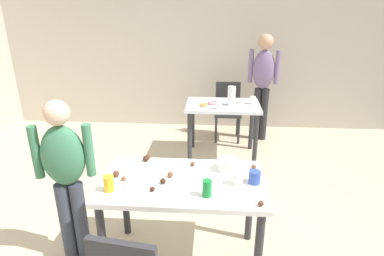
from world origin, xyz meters
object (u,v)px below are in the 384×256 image
at_px(dining_table_near, 183,192).
at_px(soda_can, 207,188).
at_px(dining_table_far, 223,113).
at_px(pitcher_far, 232,96).
at_px(mixing_bowl, 228,165).
at_px(person_girl_near, 66,171).
at_px(chair_far_table, 228,107).
at_px(person_adult_far, 263,78).

relative_size(dining_table_near, soda_can, 10.04).
distance_m(dining_table_near, dining_table_far, 2.03).
xyz_separation_m(dining_table_near, pitcher_far, (0.44, 1.96, 0.23)).
bearing_deg(soda_can, dining_table_near, 132.64).
distance_m(dining_table_near, mixing_bowl, 0.42).
bearing_deg(soda_can, person_girl_near, 170.29).
height_order(dining_table_near, soda_can, soda_can).
xyz_separation_m(person_girl_near, pitcher_far, (1.33, 1.97, 0.07)).
height_order(dining_table_far, chair_far_table, chair_far_table).
bearing_deg(chair_far_table, pitcher_far, -88.96).
distance_m(person_girl_near, soda_can, 1.09).
xyz_separation_m(dining_table_near, person_adult_far, (0.93, 2.65, 0.32)).
bearing_deg(dining_table_far, soda_can, -93.91).
bearing_deg(chair_far_table, person_girl_near, -116.07).
distance_m(chair_far_table, pitcher_far, 0.82).
xyz_separation_m(person_girl_near, soda_can, (1.08, -0.18, 0.01)).
height_order(person_girl_near, mixing_bowl, person_girl_near).
xyz_separation_m(chair_far_table, soda_can, (-0.24, -2.88, 0.31)).
relative_size(person_girl_near, soda_can, 11.13).
xyz_separation_m(chair_far_table, mixing_bowl, (-0.09, -2.49, 0.30)).
xyz_separation_m(soda_can, pitcher_far, (0.25, 2.16, 0.06)).
bearing_deg(pitcher_far, dining_table_near, -102.69).
bearing_deg(dining_table_near, chair_far_table, 80.94).
xyz_separation_m(dining_table_near, mixing_bowl, (0.34, 0.19, 0.15)).
bearing_deg(mixing_bowl, person_adult_far, 76.58).
bearing_deg(dining_table_far, person_adult_far, 47.68).
height_order(dining_table_near, mixing_bowl, mixing_bowl).
relative_size(dining_table_near, mixing_bowl, 7.13).
bearing_deg(pitcher_far, chair_far_table, 91.04).
bearing_deg(soda_can, chair_far_table, 85.21).
bearing_deg(chair_far_table, person_adult_far, -3.11).
bearing_deg(person_adult_far, mixing_bowl, -103.42).
distance_m(person_girl_near, pitcher_far, 2.38).
xyz_separation_m(chair_far_table, person_adult_far, (0.50, -0.03, 0.47)).
bearing_deg(person_girl_near, person_adult_far, 55.70).
distance_m(person_girl_near, person_adult_far, 3.24).
height_order(dining_table_far, soda_can, soda_can).
bearing_deg(pitcher_far, mixing_bowl, -93.21).
bearing_deg(dining_table_near, dining_table_far, 80.46).
bearing_deg(person_adult_far, person_girl_near, -124.30).
bearing_deg(soda_can, mixing_bowl, 68.41).
height_order(person_adult_far, soda_can, person_adult_far).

